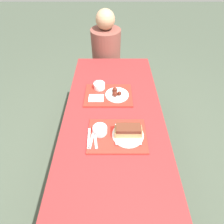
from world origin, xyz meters
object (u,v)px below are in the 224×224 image
tray_near (117,135)px  tray_far (108,95)px  bowl_coleslaw_near (100,130)px  bowl_coleslaw_far (99,85)px  wings_plate_far (116,94)px  person_seated_across (106,47)px  brisket_sandwich_plate (128,132)px

tray_near → tray_far: 0.44m
tray_far → bowl_coleslaw_near: bearing=-97.3°
bowl_coleslaw_far → wings_plate_far: size_ratio=0.50×
tray_near → bowl_coleslaw_near: 0.13m
bowl_coleslaw_near → tray_far: bearing=82.7°
tray_near → bowl_coleslaw_near: (-0.12, 0.02, 0.03)m
bowl_coleslaw_near → wings_plate_far: wings_plate_far is taller
person_seated_across → bowl_coleslaw_near: bearing=-90.6°
brisket_sandwich_plate → bowl_coleslaw_far: bearing=113.2°
tray_near → person_seated_across: person_seated_across is taller
tray_near → bowl_coleslaw_far: bowl_coleslaw_far is taller
bowl_coleslaw_near → wings_plate_far: (0.12, 0.40, -0.01)m
bowl_coleslaw_far → bowl_coleslaw_near: bearing=-86.6°
wings_plate_far → person_seated_across: 0.86m
brisket_sandwich_plate → person_seated_across: bearing=98.1°
bowl_coleslaw_near → wings_plate_far: bearing=73.0°
brisket_sandwich_plate → bowl_coleslaw_near: bearing=172.9°
wings_plate_far → person_seated_across: bearing=97.4°
tray_near → brisket_sandwich_plate: bearing=-0.0°
tray_near → brisket_sandwich_plate: size_ratio=1.86×
bowl_coleslaw_far → person_seated_across: size_ratio=0.14×
wings_plate_far → person_seated_across: size_ratio=0.29×
bowl_coleslaw_near → wings_plate_far: size_ratio=0.50×
tray_far → brisket_sandwich_plate: (0.14, -0.43, 0.04)m
tray_far → person_seated_across: person_seated_across is taller
tray_near → wings_plate_far: size_ratio=2.04×
brisket_sandwich_plate → person_seated_across: (-0.18, 1.28, -0.02)m
tray_near → bowl_coleslaw_near: size_ratio=4.09×
bowl_coleslaw_near → brisket_sandwich_plate: bearing=-7.1°
bowl_coleslaw_far → person_seated_across: bearing=86.8°
tray_near → person_seated_across: 1.29m
tray_far → bowl_coleslaw_far: bearing=132.0°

